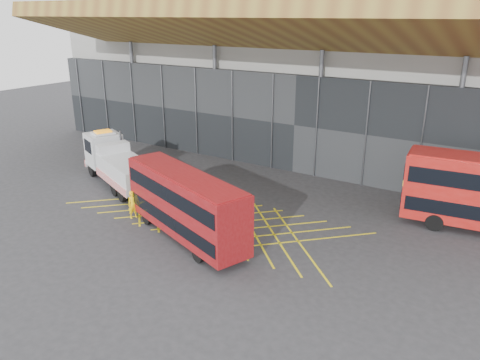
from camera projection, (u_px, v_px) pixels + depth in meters
The scene contains 6 objects.
ground_plane at pixel (191, 212), 31.48m from camera, with size 120.00×120.00×0.00m, color #2D2D30.
road_markings at pixel (210, 217), 30.67m from camera, with size 19.96×7.16×0.01m.
construction_building at pixel (331, 56), 42.08m from camera, with size 55.00×23.97×18.00m.
recovery_truck at pixel (118, 163), 35.84m from camera, with size 10.63×6.07×3.82m.
bus_towed at pixel (185, 203), 27.14m from camera, with size 10.07×5.55×4.04m.
worker at pixel (133, 205), 30.29m from camera, with size 0.67×0.44×1.83m, color yellow.
Camera 1 is at (18.36, -22.58, 12.64)m, focal length 35.00 mm.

